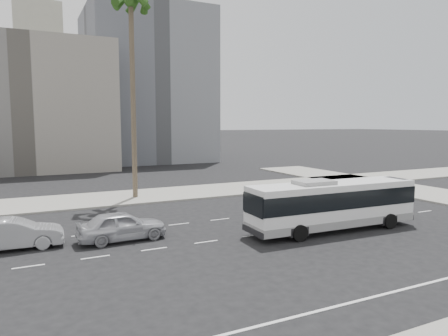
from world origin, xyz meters
TOP-DOWN VIEW (x-y plane):
  - ground at (0.00, 0.00)m, footprint 700.00×700.00m
  - sidewalk_north at (0.00, 15.50)m, footprint 120.00×7.00m
  - midrise_beige_west at (-12.00, 45.00)m, footprint 24.00×18.00m
  - midrise_gray_center at (8.00, 52.00)m, footprint 20.00×20.00m
  - civic_tower at (-2.00, 250.00)m, footprint 42.00×42.00m
  - highrise_right at (45.00, 230.00)m, footprint 26.00×26.00m
  - highrise_far at (70.00, 260.00)m, footprint 22.00×22.00m
  - city_bus at (5.09, -1.08)m, footprint 11.28×2.85m
  - car_a at (-7.15, 2.46)m, footprint 2.17×5.02m
  - car_b at (-12.65, 3.33)m, footprint 2.01×5.04m
  - palm_near at (-3.30, 14.98)m, footprint 5.42×5.42m

SIDE VIEW (x-z plane):
  - ground at x=0.00m, z-range 0.00..0.00m
  - sidewalk_north at x=0.00m, z-range 0.00..0.15m
  - car_b at x=-12.65m, z-range 0.00..1.63m
  - car_a at x=-7.15m, z-range 0.00..1.69m
  - city_bus at x=5.09m, z-range 0.08..3.30m
  - midrise_beige_west at x=-12.00m, z-range 0.00..18.00m
  - midrise_gray_center at x=8.00m, z-range 0.00..26.00m
  - palm_near at x=-3.30m, z-range 7.40..25.64m
  - highrise_far at x=70.00m, z-range 0.00..60.00m
  - highrise_right at x=45.00m, z-range 0.00..70.00m
  - civic_tower at x=-2.00m, z-range -25.67..103.33m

